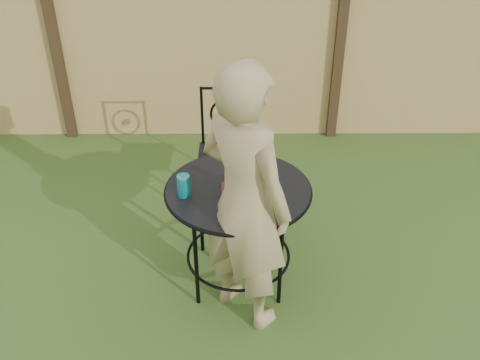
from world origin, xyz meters
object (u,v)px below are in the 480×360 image
(diner, at_px, (245,202))
(salad_plate, at_px, (243,196))
(patio_chair, at_px, (228,148))
(patio_table, at_px, (238,206))

(diner, height_order, salad_plate, diner)
(diner, bearing_deg, salad_plate, -46.57)
(patio_chair, relative_size, salad_plate, 3.52)
(patio_table, xyz_separation_m, salad_plate, (0.03, -0.10, 0.15))
(patio_chair, relative_size, diner, 0.57)
(patio_table, distance_m, salad_plate, 0.18)
(patio_table, bearing_deg, salad_plate, -72.65)
(patio_chair, xyz_separation_m, diner, (0.12, -1.19, 0.34))
(patio_table, height_order, patio_chair, patio_chair)
(diner, bearing_deg, patio_table, -41.13)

